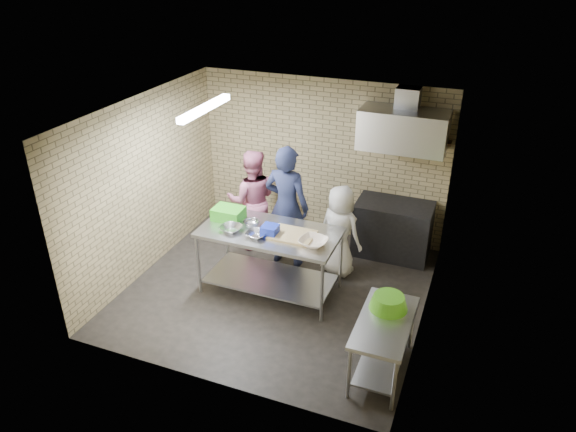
# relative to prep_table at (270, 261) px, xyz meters

# --- Properties ---
(floor) EXTENTS (4.20, 4.20, 0.00)m
(floor) POSITION_rel_prep_table_xyz_m (0.09, 0.02, -0.49)
(floor) COLOR black
(floor) RESTS_ON ground
(ceiling) EXTENTS (4.20, 4.20, 0.00)m
(ceiling) POSITION_rel_prep_table_xyz_m (0.09, 0.02, 2.21)
(ceiling) COLOR black
(ceiling) RESTS_ON ground
(back_wall) EXTENTS (4.20, 0.06, 2.70)m
(back_wall) POSITION_rel_prep_table_xyz_m (0.09, 2.02, 0.86)
(back_wall) COLOR tan
(back_wall) RESTS_ON ground
(front_wall) EXTENTS (4.20, 0.06, 2.70)m
(front_wall) POSITION_rel_prep_table_xyz_m (0.09, -1.98, 0.86)
(front_wall) COLOR tan
(front_wall) RESTS_ON ground
(left_wall) EXTENTS (0.06, 4.00, 2.70)m
(left_wall) POSITION_rel_prep_table_xyz_m (-2.01, 0.02, 0.86)
(left_wall) COLOR tan
(left_wall) RESTS_ON ground
(right_wall) EXTENTS (0.06, 4.00, 2.70)m
(right_wall) POSITION_rel_prep_table_xyz_m (2.19, 0.02, 0.86)
(right_wall) COLOR tan
(right_wall) RESTS_ON ground
(prep_table) EXTENTS (1.96, 0.98, 0.98)m
(prep_table) POSITION_rel_prep_table_xyz_m (0.00, 0.00, 0.00)
(prep_table) COLOR silver
(prep_table) RESTS_ON floor
(side_counter) EXTENTS (0.60, 1.20, 0.75)m
(side_counter) POSITION_rel_prep_table_xyz_m (1.89, -1.08, -0.12)
(side_counter) COLOR silver
(side_counter) RESTS_ON floor
(stove) EXTENTS (1.20, 0.70, 0.90)m
(stove) POSITION_rel_prep_table_xyz_m (1.44, 1.67, -0.04)
(stove) COLOR black
(stove) RESTS_ON floor
(range_hood) EXTENTS (1.30, 0.60, 0.60)m
(range_hood) POSITION_rel_prep_table_xyz_m (1.44, 1.72, 1.61)
(range_hood) COLOR silver
(range_hood) RESTS_ON back_wall
(hood_duct) EXTENTS (0.35, 0.30, 0.30)m
(hood_duct) POSITION_rel_prep_table_xyz_m (1.44, 1.87, 2.06)
(hood_duct) COLOR #A5A8AD
(hood_duct) RESTS_ON back_wall
(wall_shelf) EXTENTS (0.80, 0.20, 0.04)m
(wall_shelf) POSITION_rel_prep_table_xyz_m (1.74, 1.91, 1.43)
(wall_shelf) COLOR #3F2B19
(wall_shelf) RESTS_ON back_wall
(fluorescent_fixture) EXTENTS (0.10, 1.25, 0.08)m
(fluorescent_fixture) POSITION_rel_prep_table_xyz_m (-0.91, 0.02, 2.15)
(fluorescent_fixture) COLOR white
(fluorescent_fixture) RESTS_ON ceiling
(green_crate) EXTENTS (0.44, 0.33, 0.17)m
(green_crate) POSITION_rel_prep_table_xyz_m (-0.70, 0.12, 0.58)
(green_crate) COLOR green
(green_crate) RESTS_ON prep_table
(blue_tub) EXTENTS (0.22, 0.22, 0.14)m
(blue_tub) POSITION_rel_prep_table_xyz_m (0.05, -0.10, 0.56)
(blue_tub) COLOR #182DB9
(blue_tub) RESTS_ON prep_table
(cutting_board) EXTENTS (0.60, 0.46, 0.03)m
(cutting_board) POSITION_rel_prep_table_xyz_m (0.35, -0.02, 0.51)
(cutting_board) COLOR tan
(cutting_board) RESTS_ON prep_table
(mixing_bowl_a) EXTENTS (0.35, 0.35, 0.08)m
(mixing_bowl_a) POSITION_rel_prep_table_xyz_m (-0.50, -0.20, 0.53)
(mixing_bowl_a) COLOR #B4B7BC
(mixing_bowl_a) RESTS_ON prep_table
(mixing_bowl_b) EXTENTS (0.27, 0.27, 0.07)m
(mixing_bowl_b) POSITION_rel_prep_table_xyz_m (-0.30, 0.05, 0.53)
(mixing_bowl_b) COLOR #A8AAAF
(mixing_bowl_b) RESTS_ON prep_table
(mixing_bowl_c) EXTENTS (0.32, 0.32, 0.07)m
(mixing_bowl_c) POSITION_rel_prep_table_xyz_m (-0.10, -0.22, 0.53)
(mixing_bowl_c) COLOR #AFB1B6
(mixing_bowl_c) RESTS_ON prep_table
(ceramic_bowl) EXTENTS (0.43, 0.43, 0.09)m
(ceramic_bowl) POSITION_rel_prep_table_xyz_m (0.70, -0.15, 0.54)
(ceramic_bowl) COLOR beige
(ceramic_bowl) RESTS_ON prep_table
(green_basin) EXTENTS (0.46, 0.46, 0.17)m
(green_basin) POSITION_rel_prep_table_xyz_m (1.87, -0.83, 0.34)
(green_basin) COLOR #59C626
(green_basin) RESTS_ON side_counter
(bottle_red) EXTENTS (0.07, 0.07, 0.18)m
(bottle_red) POSITION_rel_prep_table_xyz_m (1.49, 1.91, 1.54)
(bottle_red) COLOR #B22619
(bottle_red) RESTS_ON wall_shelf
(bottle_green) EXTENTS (0.06, 0.06, 0.15)m
(bottle_green) POSITION_rel_prep_table_xyz_m (1.89, 1.91, 1.52)
(bottle_green) COLOR green
(bottle_green) RESTS_ON wall_shelf
(man_navy) EXTENTS (0.74, 0.51, 1.96)m
(man_navy) POSITION_rel_prep_table_xyz_m (-0.06, 0.80, 0.49)
(man_navy) COLOR #151735
(man_navy) RESTS_ON floor
(woman_pink) EXTENTS (1.02, 0.92, 1.70)m
(woman_pink) POSITION_rel_prep_table_xyz_m (-0.77, 1.07, 0.36)
(woman_pink) COLOR #C4678A
(woman_pink) RESTS_ON floor
(woman_white) EXTENTS (0.82, 0.66, 1.44)m
(woman_white) POSITION_rel_prep_table_xyz_m (0.79, 0.82, 0.23)
(woman_white) COLOR silver
(woman_white) RESTS_ON floor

